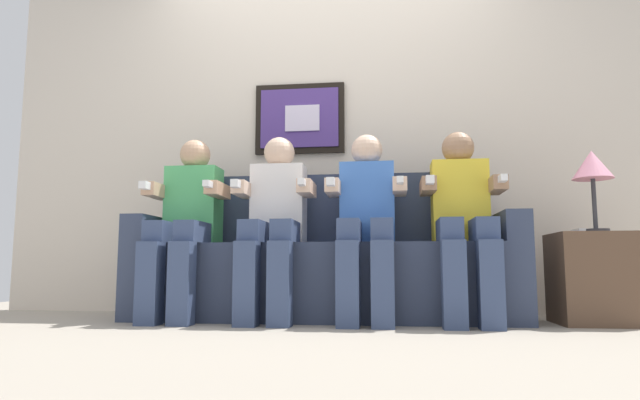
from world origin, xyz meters
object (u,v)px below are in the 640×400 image
object	(u,v)px
person_rightmost	(463,215)
spare_remote_on_table	(578,231)
person_left_center	(275,217)
person_right_center	(367,216)
person_leftmost	(186,218)
side_table_right	(592,278)
couch	(324,267)
table_lamp	(592,169)

from	to	relation	value
person_rightmost	spare_remote_on_table	size ratio (longest dim) A/B	8.54
person_left_center	person_right_center	size ratio (longest dim) A/B	1.00
person_leftmost	side_table_right	world-z (taller)	person_leftmost
couch	table_lamp	size ratio (longest dim) A/B	5.02
person_leftmost	person_rightmost	world-z (taller)	same
couch	spare_remote_on_table	world-z (taller)	couch
person_left_center	table_lamp	world-z (taller)	person_left_center
side_table_right	person_left_center	bearing A→B (deg)	-178.01
person_leftmost	person_left_center	world-z (taller)	same
person_right_center	spare_remote_on_table	size ratio (longest dim) A/B	8.54
person_leftmost	person_left_center	bearing A→B (deg)	0.00
person_left_center	spare_remote_on_table	world-z (taller)	person_left_center
person_right_center	table_lamp	distance (m)	1.28
couch	person_rightmost	bearing A→B (deg)	-11.75
person_left_center	side_table_right	xyz separation A→B (m)	(1.77, 0.06, -0.36)
couch	person_left_center	distance (m)	0.43
person_leftmost	person_left_center	xyz separation A→B (m)	(0.54, 0.00, 0.00)
person_leftmost	side_table_right	xyz separation A→B (m)	(2.31, 0.06, -0.36)
person_left_center	person_leftmost	bearing A→B (deg)	180.00
couch	spare_remote_on_table	bearing A→B (deg)	-6.06
couch	person_right_center	distance (m)	0.43
person_rightmost	spare_remote_on_table	distance (m)	0.63
person_left_center	person_right_center	distance (m)	0.54
side_table_right	couch	bearing A→B (deg)	175.93
person_right_center	table_lamp	size ratio (longest dim) A/B	2.41
person_leftmost	table_lamp	bearing A→B (deg)	0.71
person_rightmost	couch	bearing A→B (deg)	168.25
table_lamp	couch	bearing A→B (deg)	174.78
table_lamp	person_rightmost	bearing A→B (deg)	-177.69
person_right_center	side_table_right	size ratio (longest dim) A/B	2.22
side_table_right	table_lamp	distance (m)	0.61
side_table_right	person_right_center	bearing A→B (deg)	-177.15
person_left_center	side_table_right	distance (m)	1.81
side_table_right	table_lamp	bearing A→B (deg)	-53.40
side_table_right	table_lamp	xyz separation A→B (m)	(0.02, -0.03, 0.61)
couch	table_lamp	world-z (taller)	table_lamp
person_rightmost	table_lamp	bearing A→B (deg)	2.31
spare_remote_on_table	couch	bearing A→B (deg)	173.94
person_right_center	spare_remote_on_table	distance (m)	1.17
table_lamp	side_table_right	bearing A→B (deg)	126.60
table_lamp	person_right_center	bearing A→B (deg)	-178.68
person_left_center	side_table_right	bearing A→B (deg)	1.99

